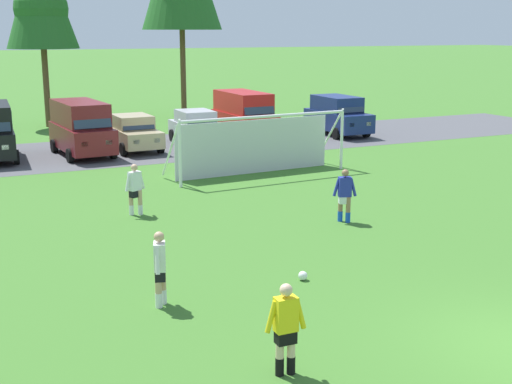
# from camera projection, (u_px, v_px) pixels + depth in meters

# --- Properties ---
(ground_plane) EXTENTS (400.00, 400.00, 0.00)m
(ground_plane) POSITION_uv_depth(u_px,v_px,m) (219.00, 186.00, 25.87)
(ground_plane) COLOR #3D7028
(parking_lot_strip) EXTENTS (52.00, 8.40, 0.01)m
(parking_lot_strip) POSITION_uv_depth(u_px,v_px,m) (146.00, 148.00, 34.20)
(parking_lot_strip) COLOR #4C4C51
(parking_lot_strip) RESTS_ON ground
(soccer_ball) EXTENTS (0.22, 0.22, 0.22)m
(soccer_ball) POSITION_uv_depth(u_px,v_px,m) (303.00, 276.00, 16.12)
(soccer_ball) COLOR white
(soccer_ball) RESTS_ON ground
(soccer_goal) EXTENTS (7.51, 2.34, 2.57)m
(soccer_goal) POSITION_uv_depth(u_px,v_px,m) (256.00, 143.00, 27.84)
(soccer_goal) COLOR white
(soccer_goal) RESTS_ON ground
(referee) EXTENTS (0.73, 0.25, 1.64)m
(referee) POSITION_uv_depth(u_px,v_px,m) (286.00, 330.00, 11.53)
(referee) COLOR beige
(referee) RESTS_ON ground
(player_striker_near) EXTENTS (0.70, 0.38, 1.64)m
(player_striker_near) POSITION_uv_depth(u_px,v_px,m) (345.00, 196.00, 20.89)
(player_striker_near) COLOR #936B4C
(player_striker_near) RESTS_ON ground
(player_midfield_center) EXTENTS (0.73, 0.38, 1.64)m
(player_midfield_center) POSITION_uv_depth(u_px,v_px,m) (135.00, 190.00, 21.70)
(player_midfield_center) COLOR tan
(player_midfield_center) RESTS_ON ground
(player_defender_far) EXTENTS (0.39, 0.69, 1.64)m
(player_defender_far) POSITION_uv_depth(u_px,v_px,m) (160.00, 269.00, 14.47)
(player_defender_far) COLOR tan
(player_defender_far) RESTS_ON ground
(parked_car_slot_center) EXTENTS (2.43, 4.92, 2.52)m
(parked_car_slot_center) POSITION_uv_depth(u_px,v_px,m) (81.00, 127.00, 32.00)
(parked_car_slot_center) COLOR maroon
(parked_car_slot_center) RESTS_ON ground
(parked_car_slot_center_right) EXTENTS (2.09, 4.23, 1.72)m
(parked_car_slot_center_right) POSITION_uv_depth(u_px,v_px,m) (134.00, 133.00, 33.46)
(parked_car_slot_center_right) COLOR tan
(parked_car_slot_center_right) RESTS_ON ground
(parked_car_slot_right) EXTENTS (2.15, 4.26, 1.72)m
(parked_car_slot_right) POSITION_uv_depth(u_px,v_px,m) (196.00, 127.00, 35.41)
(parked_car_slot_right) COLOR #B2B2BC
(parked_car_slot_right) RESTS_ON ground
(parked_car_slot_far_right) EXTENTS (2.22, 4.81, 2.52)m
(parked_car_slot_far_right) POSITION_uv_depth(u_px,v_px,m) (244.00, 114.00, 37.04)
(parked_car_slot_far_right) COLOR red
(parked_car_slot_far_right) RESTS_ON ground
(parked_car_slot_end) EXTENTS (2.20, 4.63, 2.16)m
(parked_car_slot_end) POSITION_uv_depth(u_px,v_px,m) (338.00, 115.00, 38.46)
(parked_car_slot_end) COLOR navy
(parked_car_slot_end) RESTS_ON ground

